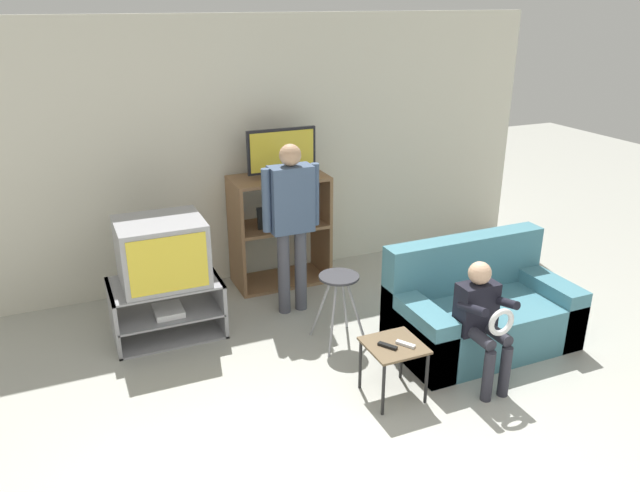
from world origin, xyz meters
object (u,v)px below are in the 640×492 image
at_px(tv_stand, 167,308).
at_px(remote_control_black, 388,346).
at_px(couch, 479,312).
at_px(remote_control_white, 406,344).
at_px(media_shelf, 280,229).
at_px(television_flat, 282,154).
at_px(television_main, 162,252).
at_px(snack_table, 394,352).
at_px(folding_stool, 339,289).
at_px(person_seated_child, 482,316).
at_px(person_standing_adult, 291,214).

xyz_separation_m(tv_stand, remote_control_black, (1.27, -1.58, 0.20)).
bearing_deg(couch, remote_control_white, -156.34).
bearing_deg(media_shelf, remote_control_white, -86.69).
xyz_separation_m(media_shelf, television_flat, (0.04, 0.00, 0.77)).
xyz_separation_m(tv_stand, couch, (2.37, -1.19, 0.04)).
distance_m(television_main, snack_table, 2.10).
distance_m(folding_stool, person_seated_child, 1.20).
relative_size(tv_stand, television_main, 1.31).
relative_size(tv_stand, media_shelf, 0.82).
relative_size(couch, person_seated_child, 1.55).
bearing_deg(person_seated_child, couch, 53.18).
distance_m(television_main, folding_stool, 1.50).
distance_m(television_flat, person_standing_adult, 0.77).
distance_m(folding_stool, person_standing_adult, 0.84).
xyz_separation_m(television_flat, person_seated_child, (0.70, -2.30, -0.77)).
distance_m(media_shelf, snack_table, 2.20).
height_order(snack_table, remote_control_black, remote_control_black).
bearing_deg(remote_control_white, television_main, 98.17).
relative_size(media_shelf, remote_control_white, 7.73).
xyz_separation_m(television_flat, remote_control_white, (0.09, -2.24, -0.89)).
height_order(media_shelf, couch, media_shelf).
bearing_deg(television_main, folding_stool, -29.21).
xyz_separation_m(snack_table, person_seated_child, (0.67, -0.10, 0.20)).
distance_m(remote_control_black, person_standing_adult, 1.65).
distance_m(tv_stand, remote_control_white, 2.14).
bearing_deg(television_main, media_shelf, 26.03).
bearing_deg(television_main, remote_control_black, -51.60).
bearing_deg(folding_stool, couch, -24.03).
bearing_deg(remote_control_black, couch, -13.64).
bearing_deg(person_seated_child, remote_control_white, 174.56).
bearing_deg(couch, television_flat, 120.24).
xyz_separation_m(folding_stool, couch, (1.07, -0.48, -0.21)).
distance_m(couch, person_standing_adult, 1.81).
xyz_separation_m(tv_stand, person_seated_child, (2.01, -1.67, 0.32)).
xyz_separation_m(folding_stool, remote_control_white, (0.10, -0.90, -0.06)).
bearing_deg(snack_table, person_standing_adult, 96.69).
height_order(snack_table, person_standing_adult, person_standing_adult).
height_order(television_flat, remote_control_black, television_flat).
xyz_separation_m(remote_control_white, person_standing_adult, (-0.25, 1.59, 0.51)).
distance_m(television_main, couch, 2.69).
bearing_deg(television_flat, tv_stand, -154.38).
bearing_deg(remote_control_white, person_seated_child, -37.86).
distance_m(television_flat, couch, 2.35).
height_order(remote_control_white, person_seated_child, person_seated_child).
xyz_separation_m(remote_control_black, person_seated_child, (0.74, -0.09, 0.13)).
bearing_deg(folding_stool, snack_table, -87.67).
bearing_deg(remote_control_black, television_flat, 55.57).
relative_size(remote_control_white, person_seated_child, 0.15).
distance_m(folding_stool, snack_table, 0.87).
bearing_deg(remote_control_black, media_shelf, 56.63).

